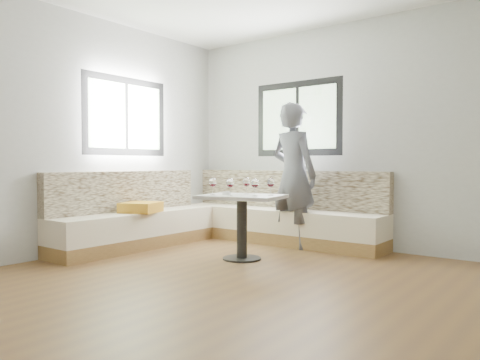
% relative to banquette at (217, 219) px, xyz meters
% --- Properties ---
extents(room, '(5.01, 5.01, 2.81)m').
position_rel_banquette_xyz_m(room, '(1.51, -1.55, 1.08)').
color(room, brown).
rests_on(room, ground).
extents(banquette, '(2.90, 2.80, 0.95)m').
position_rel_banquette_xyz_m(banquette, '(0.00, 0.00, 0.00)').
color(banquette, olive).
rests_on(banquette, ground).
extents(table, '(0.99, 0.85, 0.70)m').
position_rel_banquette_xyz_m(table, '(0.83, -0.55, 0.20)').
color(table, black).
rests_on(table, ground).
extents(person, '(0.72, 0.54, 1.80)m').
position_rel_banquette_xyz_m(person, '(0.89, 0.43, 0.57)').
color(person, '#54555D').
rests_on(person, ground).
extents(olive_ramekin, '(0.09, 0.09, 0.03)m').
position_rel_banquette_xyz_m(olive_ramekin, '(0.66, -0.62, 0.39)').
color(olive_ramekin, white).
rests_on(olive_ramekin, table).
extents(wine_glass_a, '(0.08, 0.08, 0.19)m').
position_rel_banquette_xyz_m(wine_glass_a, '(0.59, -0.76, 0.50)').
color(wine_glass_a, white).
rests_on(wine_glass_a, table).
extents(wine_glass_b, '(0.08, 0.08, 0.19)m').
position_rel_banquette_xyz_m(wine_glass_b, '(0.82, -0.75, 0.50)').
color(wine_glass_b, white).
rests_on(wine_glass_b, table).
extents(wine_glass_c, '(0.08, 0.08, 0.19)m').
position_rel_banquette_xyz_m(wine_glass_c, '(1.05, -0.62, 0.50)').
color(wine_glass_c, white).
rests_on(wine_glass_c, table).
extents(wine_glass_d, '(0.08, 0.08, 0.19)m').
position_rel_banquette_xyz_m(wine_glass_d, '(0.79, -0.42, 0.50)').
color(wine_glass_d, white).
rests_on(wine_glass_d, table).
extents(wine_glass_e, '(0.08, 0.08, 0.19)m').
position_rel_banquette_xyz_m(wine_glass_e, '(1.11, -0.41, 0.50)').
color(wine_glass_e, white).
rests_on(wine_glass_e, table).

